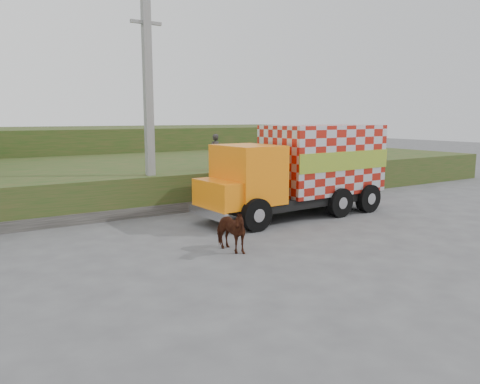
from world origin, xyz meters
TOP-DOWN VIEW (x-y plane):
  - ground at (0.00, 0.00)m, footprint 120.00×120.00m
  - embankment at (0.00, 10.00)m, footprint 40.00×12.00m
  - embankment_far at (0.00, 22.00)m, footprint 40.00×12.00m
  - retaining_strip at (-2.00, 4.20)m, footprint 16.00×0.50m
  - utility_pole at (-1.00, 4.60)m, footprint 1.20×0.30m
  - cargo_truck at (3.85, 1.24)m, footprint 7.79×2.96m
  - cow at (-1.17, -1.61)m, footprint 0.83×1.51m
  - pedestrian at (1.98, 4.80)m, footprint 0.63×0.50m

SIDE VIEW (x-z plane):
  - ground at x=0.00m, z-range 0.00..0.00m
  - retaining_strip at x=-2.00m, z-range 0.00..0.40m
  - cow at x=-1.17m, z-range 0.00..1.21m
  - embankment at x=0.00m, z-range 0.00..1.50m
  - embankment_far at x=0.00m, z-range 0.00..3.00m
  - cargo_truck at x=3.85m, z-range 0.05..3.48m
  - pedestrian at x=1.98m, z-range 1.50..3.04m
  - utility_pole at x=-1.00m, z-range 0.08..8.07m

